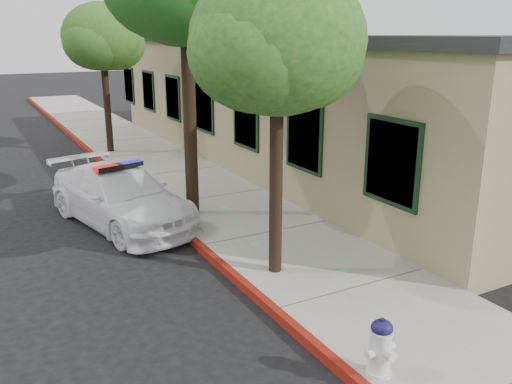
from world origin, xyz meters
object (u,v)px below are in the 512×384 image
object	(u,v)px
clapboard_building	(310,99)
street_tree_far	(103,40)
police_car	(121,196)
fire_hydrant	(381,347)
street_tree_near	(278,47)

from	to	relation	value
clapboard_building	street_tree_far	size ratio (longest dim) A/B	4.01
clapboard_building	police_car	bearing A→B (deg)	-154.90
police_car	fire_hydrant	bearing A→B (deg)	-94.14
fire_hydrant	street_tree_near	world-z (taller)	street_tree_near
street_tree_far	fire_hydrant	bearing A→B (deg)	-91.45
police_car	fire_hydrant	world-z (taller)	police_car
clapboard_building	street_tree_far	bearing A→B (deg)	146.07
street_tree_near	street_tree_far	bearing A→B (deg)	90.23
clapboard_building	fire_hydrant	bearing A→B (deg)	-119.81
street_tree_near	street_tree_far	size ratio (longest dim) A/B	1.01
clapboard_building	police_car	size ratio (longest dim) A/B	4.26
clapboard_building	street_tree_near	world-z (taller)	street_tree_near
clapboard_building	street_tree_near	xyz separation A→B (m)	(-5.91, -7.77, 1.94)
street_tree_near	street_tree_far	distance (m)	11.78
police_car	street_tree_far	size ratio (longest dim) A/B	0.94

